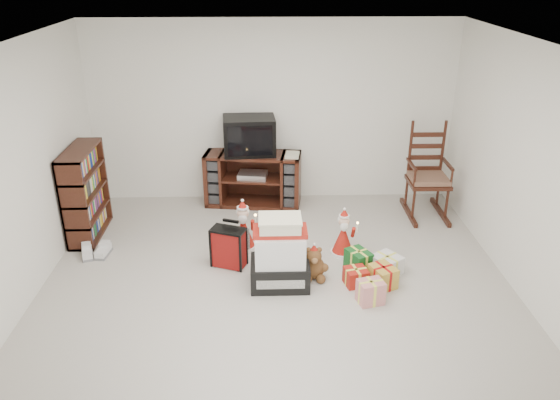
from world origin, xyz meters
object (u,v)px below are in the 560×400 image
at_px(gift_pile, 280,257).
at_px(santa_figurine, 343,237).
at_px(rocking_chair, 426,182).
at_px(teddy_bear, 314,265).
at_px(red_suitcase, 229,247).
at_px(sneaker_pair, 95,252).
at_px(bookshelf, 85,194).
at_px(mrs_claus_figurine, 243,230).
at_px(tv_stand, 253,179).
at_px(crt_television, 249,136).
at_px(gift_cluster, 367,272).

relative_size(gift_pile, santa_figurine, 1.33).
distance_m(rocking_chair, teddy_bear, 2.33).
distance_m(red_suitcase, sneaker_pair, 1.62).
bearing_deg(bookshelf, mrs_claus_figurine, -12.32).
bearing_deg(tv_stand, mrs_claus_figurine, -86.62).
bearing_deg(bookshelf, tv_stand, 22.89).
bearing_deg(crt_television, mrs_claus_figurine, -96.50).
xyz_separation_m(gift_pile, santa_figurine, (0.75, 0.63, -0.12)).
bearing_deg(teddy_bear, rocking_chair, 44.59).
xyz_separation_m(gift_pile, crt_television, (-0.35, 2.11, 0.66)).
relative_size(mrs_claus_figurine, sneaker_pair, 1.75).
distance_m(bookshelf, crt_television, 2.23).
xyz_separation_m(sneaker_pair, gift_cluster, (3.08, -0.66, 0.08)).
bearing_deg(red_suitcase, gift_pile, -14.73).
height_order(gift_pile, gift_cluster, gift_pile).
bearing_deg(gift_cluster, rocking_chair, 58.02).
height_order(red_suitcase, santa_figurine, santa_figurine).
distance_m(bookshelf, mrs_claus_figurine, 2.01).
xyz_separation_m(bookshelf, red_suitcase, (1.79, -0.83, -0.31)).
bearing_deg(teddy_bear, bookshelf, 157.74).
height_order(teddy_bear, santa_figurine, santa_figurine).
relative_size(teddy_bear, crt_television, 0.52).
distance_m(tv_stand, bookshelf, 2.22).
bearing_deg(teddy_bear, mrs_claus_figurine, 138.52).
distance_m(red_suitcase, crt_television, 1.89).
bearing_deg(sneaker_pair, rocking_chair, 5.98).
height_order(red_suitcase, teddy_bear, red_suitcase).
height_order(teddy_bear, gift_cluster, teddy_bear).
bearing_deg(gift_pile, tv_stand, 98.47).
distance_m(tv_stand, mrs_claus_figurine, 1.29).
bearing_deg(sneaker_pair, teddy_bear, -20.88).
bearing_deg(bookshelf, gift_cluster, -20.33).
relative_size(bookshelf, red_suitcase, 2.07).
height_order(bookshelf, santa_figurine, bookshelf).
height_order(gift_pile, crt_television, crt_television).
relative_size(sneaker_pair, crt_television, 0.50).
bearing_deg(gift_pile, gift_cluster, 0.65).
height_order(tv_stand, sneaker_pair, tv_stand).
height_order(teddy_bear, crt_television, crt_television).
bearing_deg(mrs_claus_figurine, teddy_bear, -41.48).
bearing_deg(tv_stand, santa_figurine, -46.00).
height_order(rocking_chair, gift_cluster, rocking_chair).
bearing_deg(bookshelf, rocking_chair, 6.70).
distance_m(gift_pile, sneaker_pair, 2.26).
distance_m(tv_stand, gift_pile, 2.11).
bearing_deg(gift_pile, mrs_claus_figurine, 117.02).
bearing_deg(gift_cluster, tv_stand, 121.01).
height_order(red_suitcase, crt_television, crt_television).
bearing_deg(santa_figurine, tv_stand, 126.24).
distance_m(gift_pile, red_suitcase, 0.70).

